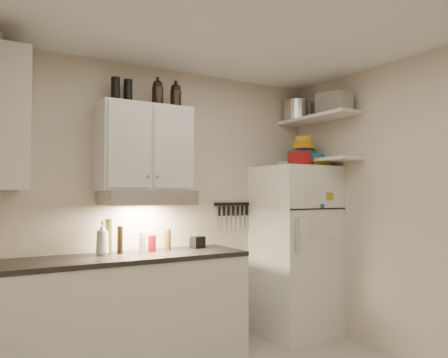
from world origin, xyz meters
TOP-DOWN VIEW (x-y plane):
  - ceiling at (0.00, 0.00)m, footprint 3.20×3.00m
  - back_wall at (0.00, 1.51)m, footprint 3.20×0.02m
  - right_wall at (1.61, 0.00)m, footprint 0.02×3.00m
  - base_cabinet at (-0.55, 1.20)m, footprint 2.10×0.60m
  - countertop at (-0.55, 1.20)m, footprint 2.10×0.62m
  - upper_cabinet at (-0.30, 1.33)m, footprint 0.80×0.33m
  - side_cabinet at (-1.44, 1.20)m, footprint 0.33×0.55m
  - range_hood at (-0.30, 1.27)m, footprint 0.76×0.46m
  - fridge at (1.25, 1.16)m, footprint 0.70×0.68m
  - shelf_hi at (1.45, 1.02)m, footprint 0.30×0.95m
  - shelf_lo at (1.45, 1.02)m, footprint 0.30×0.95m
  - knife_strip at (0.70, 1.49)m, footprint 0.42×0.02m
  - dutch_oven at (1.17, 1.00)m, footprint 0.26×0.26m
  - book_stack at (1.43, 1.05)m, footprint 0.23×0.27m
  - spice_jar at (1.23, 1.14)m, footprint 0.08×0.08m
  - stock_pot at (1.42, 1.32)m, footprint 0.39×0.39m
  - tin_a at (1.53, 0.94)m, footprint 0.27×0.25m
  - tin_b at (1.44, 0.72)m, footprint 0.19×0.19m
  - bowl_teal at (1.40, 1.22)m, footprint 0.29×0.29m
  - bowl_orange at (1.36, 1.14)m, footprint 0.23×0.23m
  - bowl_yellow at (1.36, 1.14)m, footprint 0.18×0.18m
  - plates at (1.41, 1.06)m, footprint 0.29×0.29m
  - growler_a at (-0.20, 1.29)m, footprint 0.13×0.13m
  - growler_b at (-0.01, 1.32)m, footprint 0.13×0.13m
  - thermos_a at (-0.44, 1.38)m, footprint 0.10×0.10m
  - thermos_b at (-0.56, 1.35)m, footprint 0.09×0.09m
  - soap_bottle at (-0.68, 1.29)m, footprint 0.13×0.13m
  - pepper_mill at (-0.09, 1.31)m, footprint 0.07×0.07m
  - oil_bottle at (-0.62, 1.32)m, footprint 0.06×0.06m
  - vinegar_bottle at (-0.52, 1.32)m, footprint 0.06×0.06m
  - clear_bottle at (-0.34, 1.28)m, footprint 0.07×0.07m
  - red_jar at (-0.24, 1.30)m, footprint 0.09×0.09m
  - caddy at (0.22, 1.33)m, footprint 0.14×0.12m

SIDE VIEW (x-z plane):
  - base_cabinet at x=-0.55m, z-range 0.00..0.88m
  - fridge at x=1.25m, z-range 0.00..1.70m
  - countertop at x=-0.55m, z-range 0.88..0.92m
  - caddy at x=0.22m, z-range 0.92..1.03m
  - red_jar at x=-0.24m, z-range 0.92..1.06m
  - clear_bottle at x=-0.34m, z-range 0.92..1.10m
  - pepper_mill at x=-0.09m, z-range 0.92..1.11m
  - vinegar_bottle at x=-0.52m, z-range 0.92..1.15m
  - oil_bottle at x=-0.62m, z-range 0.92..1.22m
  - soap_bottle at x=-0.68m, z-range 0.92..1.23m
  - back_wall at x=0.00m, z-range 0.00..2.60m
  - right_wall at x=1.61m, z-range 0.00..2.60m
  - knife_strip at x=0.70m, z-range 1.31..1.33m
  - range_hood at x=-0.30m, z-range 1.33..1.45m
  - book_stack at x=1.43m, z-range 1.70..1.78m
  - spice_jar at x=1.23m, z-range 1.70..1.81m
  - shelf_lo at x=1.45m, z-range 1.75..1.77m
  - dutch_oven at x=1.17m, z-range 1.70..1.84m
  - plates at x=1.41m, z-range 1.77..1.83m
  - upper_cabinet at x=-0.30m, z-range 1.45..2.20m
  - bowl_teal at x=1.40m, z-range 1.77..1.89m
  - bowl_orange at x=1.36m, z-range 1.89..1.96m
  - side_cabinet at x=-1.44m, z-range 1.45..2.45m
  - bowl_yellow at x=1.36m, z-range 1.96..2.02m
  - shelf_hi at x=1.45m, z-range 2.19..2.22m
  - tin_b at x=1.44m, z-range 2.21..2.40m
  - thermos_b at x=-0.56m, z-range 2.20..2.42m
  - thermos_a at x=-0.44m, z-range 2.20..2.42m
  - growler_a at x=-0.20m, z-range 2.20..2.43m
  - growler_b at x=-0.01m, z-range 2.20..2.44m
  - stock_pot at x=1.42m, z-range 2.21..2.43m
  - tin_a at x=1.53m, z-range 2.21..2.44m
  - ceiling at x=0.00m, z-range 2.60..2.62m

